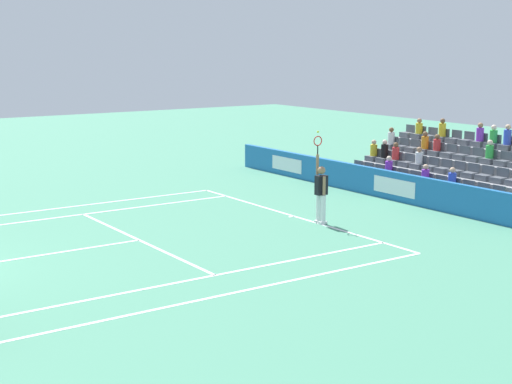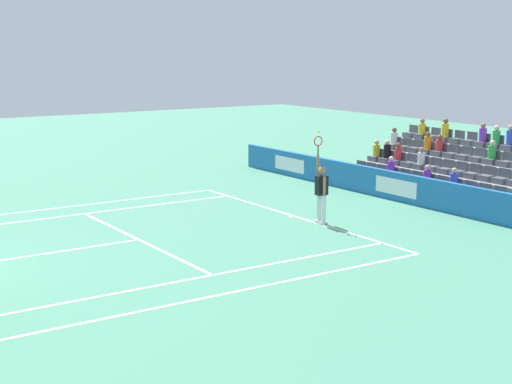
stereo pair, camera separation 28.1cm
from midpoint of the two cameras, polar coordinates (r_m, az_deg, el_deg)
The scene contains 11 objects.
line_baseline at distance 24.74m, azimuth 2.51°, elevation -1.80°, with size 10.97×0.10×0.01m, color white.
line_service at distance 21.97m, azimuth -9.05°, elevation -3.54°, with size 8.23×0.10×0.01m, color white.
line_centre_service at distance 20.86m, azimuth -17.03°, elevation -4.66°, with size 0.10×6.40×0.01m, color white.
line_singles_sideline_left at distance 25.50m, azimuth -13.96°, elevation -1.74°, with size 0.10×11.89×0.01m, color white.
line_singles_sideline_right at distance 18.24m, azimuth -4.74°, elevation -6.42°, with size 0.10×11.89×0.01m, color white.
line_doubles_sideline_left at distance 26.76m, azimuth -15.00°, elevation -1.20°, with size 0.10×11.89×0.01m, color white.
line_doubles_sideline_right at distance 17.12m, azimuth -2.44°, elevation -7.55°, with size 0.10×11.89×0.01m, color white.
line_centre_mark at distance 24.68m, azimuth 2.32°, elevation -1.83°, with size 0.10×0.20×0.01m, color white.
sponsor_barrier at distance 27.56m, azimuth 10.09°, elevation 0.41°, with size 19.05×0.22×1.02m.
tennis_player at distance 23.63m, azimuth 4.51°, elevation 0.02°, with size 0.53×0.37×2.85m.
stadium_stand at distance 29.64m, azimuth 14.16°, elevation 1.34°, with size 7.44×3.80×2.62m.
Camera 1 is at (-19.21, 2.75, 5.38)m, focal length 53.83 mm.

